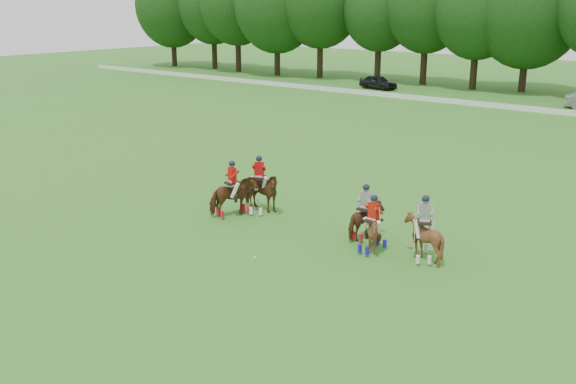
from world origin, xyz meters
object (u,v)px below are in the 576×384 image
Objects in this scene: polo_stripe_a at (365,220)px; polo_ball at (255,258)px; polo_stripe_b at (423,237)px; polo_red_a at (233,196)px; polo_red_c at (373,232)px; car_left at (378,82)px; polo_red_b at (259,192)px.

polo_stripe_a is 4.51m from polo_ball.
polo_stripe_b is (2.62, -0.48, 0.07)m from polo_stripe_a.
polo_ball is at bearing -37.80° from polo_red_a.
car_left is at bearing 120.79° from polo_red_c.
polo_red_a is 4.84m from polo_ball.
polo_red_a is 1.02× the size of polo_stripe_b.
car_left is at bearing 112.97° from polo_red_a.
polo_ball is (-1.87, -4.05, -0.70)m from polo_stripe_a.
polo_red_b is at bearing 66.90° from polo_red_a.
polo_red_a is at bearing -147.42° from car_left.
polo_stripe_a is at bearing -140.00° from car_left.
polo_red_a is 8.28m from polo_stripe_b.
polo_ball is (-4.48, -3.57, -0.77)m from polo_stripe_b.
polo_ball is at bearing -132.20° from polo_red_c.
polo_stripe_a is (22.05, -37.59, 0.04)m from car_left.
polo_stripe_b is 5.78m from polo_ball.
polo_red_a is at bearing -178.62° from polo_red_c.
polo_red_a reaches higher than polo_red_c.
polo_red_a is 1.21m from polo_red_b.
polo_red_c is 23.25× the size of polo_ball.
polo_red_c is (6.10, -0.95, -0.14)m from polo_red_b.
polo_red_a is at bearing -168.75° from polo_stripe_a.
polo_red_b is 1.14× the size of polo_stripe_a.
polo_ball is at bearing -50.73° from polo_red_b.
polo_red_a reaches higher than polo_stripe_a.
polo_red_b is (0.47, 1.11, 0.03)m from polo_red_a.
polo_red_c is at bearing -45.95° from polo_stripe_a.
car_left is 1.96× the size of polo_stripe_a.
polo_red_a reaches higher than car_left.
polo_red_b is 26.71× the size of polo_ball.
polo_red_c is 0.92× the size of polo_stripe_b.
polo_red_c is at bearing -164.00° from polo_stripe_b.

